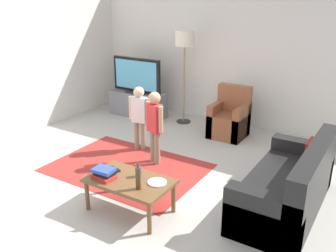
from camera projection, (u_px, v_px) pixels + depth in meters
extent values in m
plane|color=#B2ADA3|center=(145.00, 183.00, 5.09)|extent=(7.80, 7.80, 0.00)
cube|color=silver|center=(235.00, 54.00, 7.01)|extent=(6.00, 0.12, 2.70)
cube|color=#9E2D28|center=(127.00, 168.00, 5.53)|extent=(2.20, 1.60, 0.01)
cube|color=slate|center=(138.00, 104.00, 7.72)|extent=(1.20, 0.44, 0.50)
cube|color=black|center=(137.00, 112.00, 7.74)|extent=(1.10, 0.32, 0.03)
cube|color=black|center=(137.00, 92.00, 7.61)|extent=(0.44, 0.28, 0.03)
cube|color=black|center=(137.00, 75.00, 7.49)|extent=(1.10, 0.07, 0.68)
cube|color=#59B2D8|center=(136.00, 75.00, 7.46)|extent=(1.00, 0.01, 0.58)
cube|color=black|center=(283.00, 193.00, 4.45)|extent=(0.80, 1.80, 0.42)
cube|color=black|center=(312.00, 183.00, 4.23)|extent=(0.20, 1.80, 0.86)
cube|color=black|center=(262.00, 219.00, 3.79)|extent=(0.80, 0.20, 0.60)
cube|color=black|center=(301.00, 161.00, 5.06)|extent=(0.80, 0.20, 0.60)
cube|color=#B22823|center=(311.00, 153.00, 4.70)|extent=(0.10, 0.32, 0.32)
cube|color=brown|center=(228.00, 125.00, 6.63)|extent=(0.60, 0.60, 0.42)
cube|color=brown|center=(234.00, 109.00, 6.73)|extent=(0.60, 0.16, 0.90)
cube|color=brown|center=(216.00, 118.00, 6.72)|extent=(0.12, 0.60, 0.60)
cube|color=brown|center=(241.00, 123.00, 6.48)|extent=(0.12, 0.60, 0.60)
cylinder|color=#262626|center=(183.00, 121.00, 7.43)|extent=(0.28, 0.28, 0.02)
cylinder|color=#99844C|center=(184.00, 85.00, 7.17)|extent=(0.03, 0.03, 1.50)
cylinder|color=silver|center=(185.00, 38.00, 6.86)|extent=(0.36, 0.36, 0.28)
cylinder|color=gray|center=(137.00, 135.00, 6.12)|extent=(0.08, 0.08, 0.48)
cylinder|color=gray|center=(143.00, 136.00, 6.08)|extent=(0.08, 0.08, 0.48)
cube|color=white|center=(139.00, 110.00, 5.94)|extent=(0.25, 0.17, 0.41)
sphere|color=beige|center=(139.00, 92.00, 5.84)|extent=(0.17, 0.17, 0.17)
cylinder|color=beige|center=(131.00, 108.00, 5.98)|extent=(0.06, 0.06, 0.37)
cylinder|color=beige|center=(148.00, 109.00, 5.89)|extent=(0.06, 0.06, 0.37)
cylinder|color=gray|center=(153.00, 146.00, 5.66)|extent=(0.08, 0.08, 0.50)
cylinder|color=gray|center=(157.00, 149.00, 5.57)|extent=(0.08, 0.08, 0.50)
cube|color=red|center=(155.00, 118.00, 5.46)|extent=(0.27, 0.21, 0.43)
sphere|color=tan|center=(154.00, 98.00, 5.35)|extent=(0.18, 0.18, 0.18)
cylinder|color=tan|center=(149.00, 114.00, 5.56)|extent=(0.07, 0.07, 0.39)
cylinder|color=tan|center=(161.00, 119.00, 5.33)|extent=(0.07, 0.07, 0.39)
cube|color=brown|center=(129.00, 181.00, 4.34)|extent=(1.00, 0.60, 0.04)
cylinder|color=brown|center=(87.00, 195.00, 4.43)|extent=(0.05, 0.05, 0.38)
cylinder|color=brown|center=(149.00, 219.00, 3.99)|extent=(0.05, 0.05, 0.38)
cylinder|color=brown|center=(114.00, 178.00, 4.83)|extent=(0.05, 0.05, 0.38)
cylinder|color=brown|center=(174.00, 198.00, 4.38)|extent=(0.05, 0.05, 0.38)
cube|color=red|center=(104.00, 177.00, 4.35)|extent=(0.29, 0.21, 0.04)
cube|color=black|center=(105.00, 173.00, 4.35)|extent=(0.23, 0.17, 0.04)
cube|color=#334CA5|center=(104.00, 170.00, 4.33)|extent=(0.25, 0.20, 0.04)
cylinder|color=#4C3319|center=(138.00, 178.00, 4.08)|extent=(0.06, 0.06, 0.26)
cylinder|color=#4C3319|center=(138.00, 165.00, 4.02)|extent=(0.02, 0.02, 0.06)
cube|color=black|center=(115.00, 169.00, 4.55)|extent=(0.18, 0.09, 0.02)
cylinder|color=#2659B2|center=(139.00, 172.00, 4.38)|extent=(0.07, 0.07, 0.12)
cylinder|color=white|center=(157.00, 182.00, 4.25)|extent=(0.22, 0.22, 0.02)
cube|color=silver|center=(159.00, 182.00, 4.23)|extent=(0.15, 0.06, 0.01)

